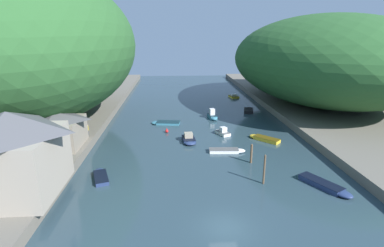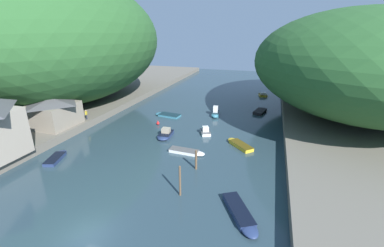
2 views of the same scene
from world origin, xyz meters
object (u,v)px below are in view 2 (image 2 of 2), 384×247
object	(u,v)px
boat_yellow_tender	(215,113)
boat_cabin_cruiser	(167,115)
boat_far_right_bank	(241,216)
boat_white_cruiser	(239,144)
channel_buoy_near	(158,123)
boat_mid_channel	(205,131)
boathouse_shed	(53,111)
boat_open_rowboat	(263,94)
boat_small_dinghy	(188,152)
boat_near_quay	(261,111)
person_on_quay	(86,114)
boat_red_skiff	(57,157)
boat_far_upstream	(165,135)

from	to	relation	value
boat_yellow_tender	boat_cabin_cruiser	bearing A→B (deg)	7.55
boat_cabin_cruiser	boat_far_right_bank	bearing A→B (deg)	-136.70
boat_white_cruiser	boat_cabin_cruiser	bearing A→B (deg)	103.87
channel_buoy_near	boat_mid_channel	bearing A→B (deg)	-8.40
boathouse_shed	boat_open_rowboat	size ratio (longest dim) A/B	1.81
boat_mid_channel	boat_cabin_cruiser	size ratio (longest dim) A/B	0.65
boathouse_shed	boat_small_dinghy	distance (m)	23.22
boat_near_quay	boat_small_dinghy	distance (m)	23.71
boat_mid_channel	boat_yellow_tender	distance (m)	9.13
boat_mid_channel	person_on_quay	bearing A→B (deg)	163.14
boat_red_skiff	boat_cabin_cruiser	distance (m)	21.88
boat_near_quay	boat_red_skiff	world-z (taller)	boat_near_quay
boat_far_right_bank	boat_cabin_cruiser	world-z (taller)	boat_far_right_bank
boat_far_right_bank	boat_white_cruiser	bearing A→B (deg)	-110.63
boat_near_quay	boat_white_cruiser	world-z (taller)	same
channel_buoy_near	boat_small_dinghy	bearing A→B (deg)	-46.52
boat_yellow_tender	boat_far_upstream	bearing A→B (deg)	58.39
boat_near_quay	boat_mid_channel	world-z (taller)	boat_mid_channel
boat_yellow_tender	channel_buoy_near	world-z (taller)	boat_yellow_tender
boathouse_shed	boat_yellow_tender	distance (m)	28.24
boat_small_dinghy	channel_buoy_near	size ratio (longest dim) A/B	6.31
channel_buoy_near	boat_yellow_tender	bearing A→B (deg)	42.03
boat_mid_channel	boat_open_rowboat	distance (m)	29.99
boat_mid_channel	boat_white_cruiser	world-z (taller)	boat_mid_channel
boat_yellow_tender	boat_small_dinghy	bearing A→B (deg)	80.93
person_on_quay	channel_buoy_near	bearing A→B (deg)	-85.84
boat_open_rowboat	channel_buoy_near	xyz separation A→B (m)	(-16.67, -27.66, 0.01)
boat_mid_channel	boathouse_shed	bearing A→B (deg)	171.81
boathouse_shed	boat_far_right_bank	size ratio (longest dim) A/B	1.19
boat_yellow_tender	boat_far_upstream	world-z (taller)	boat_yellow_tender
boat_near_quay	boat_far_upstream	size ratio (longest dim) A/B	1.26
boat_yellow_tender	boat_red_skiff	world-z (taller)	boat_yellow_tender
boat_mid_channel	boat_open_rowboat	bearing A→B (deg)	50.38
boat_yellow_tender	boat_open_rowboat	size ratio (longest dim) A/B	0.95
boat_near_quay	boat_far_upstream	bearing A→B (deg)	-113.75
boat_small_dinghy	boathouse_shed	bearing A→B (deg)	-88.72
boat_far_upstream	person_on_quay	world-z (taller)	person_on_quay
boat_cabin_cruiser	boat_far_upstream	size ratio (longest dim) A/B	1.35
boat_red_skiff	boat_mid_channel	bearing A→B (deg)	23.52
boathouse_shed	boat_yellow_tender	xyz separation A→B (m)	(23.04, 16.04, -3.06)
boat_far_right_bank	boat_cabin_cruiser	size ratio (longest dim) A/B	1.09
boat_white_cruiser	boat_red_skiff	distance (m)	24.76
boathouse_shed	boat_mid_channel	bearing A→B (deg)	16.51
boat_cabin_cruiser	person_on_quay	world-z (taller)	person_on_quay
boat_open_rowboat	person_on_quay	world-z (taller)	person_on_quay
boat_mid_channel	boat_far_upstream	world-z (taller)	boat_far_upstream
boat_far_right_bank	boat_white_cruiser	size ratio (longest dim) A/B	1.29
boat_yellow_tender	boat_red_skiff	size ratio (longest dim) A/B	0.81
channel_buoy_near	boat_far_upstream	bearing A→B (deg)	-54.31
boat_near_quay	boat_yellow_tender	world-z (taller)	boat_yellow_tender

